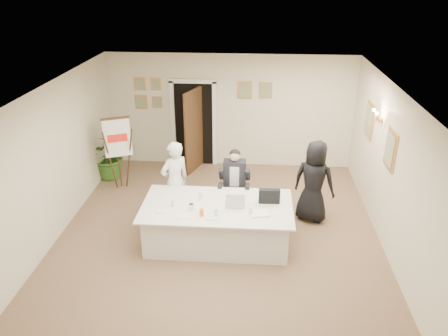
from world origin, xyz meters
name	(u,v)px	position (x,y,z in m)	size (l,w,h in m)	color
floor	(218,240)	(0.00, 0.00, 0.00)	(7.00, 7.00, 0.00)	brown
ceiling	(217,93)	(0.00, 0.00, 2.80)	(6.00, 7.00, 0.02)	white
wall_back	(230,111)	(0.00, 3.50, 1.40)	(6.00, 0.10, 2.80)	beige
wall_front	(186,321)	(0.00, -3.50, 1.40)	(6.00, 0.10, 2.80)	beige
wall_left	(49,167)	(-3.00, 0.00, 1.40)	(0.10, 7.00, 2.80)	beige
wall_right	(395,178)	(3.00, 0.00, 1.40)	(0.10, 7.00, 2.80)	beige
doorway	(194,127)	(-0.88, 3.32, 1.04)	(1.14, 0.86, 2.20)	black
pictures_back_wall	(197,93)	(-0.80, 3.47, 1.85)	(3.40, 0.06, 0.80)	#DE9D4B
pictures_right_wall	(379,134)	(2.97, 1.20, 1.75)	(0.06, 2.20, 0.80)	#DE9D4B
wall_sconce	(378,116)	(2.90, 1.20, 2.10)	(0.20, 0.30, 0.24)	#BD843C
conference_table	(217,224)	(-0.01, -0.06, 0.39)	(2.68, 1.43, 0.78)	silver
seated_man	(234,182)	(0.25, 1.00, 0.71)	(0.61, 0.65, 1.42)	black
flip_chart	(119,157)	(-2.38, 1.94, 0.78)	(0.60, 0.48, 1.67)	#362011
standing_man	(175,181)	(-0.90, 0.74, 0.82)	(0.60, 0.39, 1.64)	silver
standing_woman	(314,182)	(1.80, 0.90, 0.83)	(0.81, 0.53, 1.67)	black
potted_palm	(110,155)	(-2.78, 2.50, 0.58)	(1.04, 0.90, 1.15)	#326421
laptop	(236,198)	(0.32, -0.02, 0.91)	(0.34, 0.36, 0.28)	#B7BABC
laptop_bag	(269,196)	(0.92, 0.11, 0.91)	(0.38, 0.10, 0.26)	black
paper_stack	(259,214)	(0.75, -0.32, 0.79)	(0.32, 0.23, 0.03)	white
plate_left	(161,210)	(-0.97, -0.30, 0.78)	(0.21, 0.21, 0.01)	white
plate_mid	(183,216)	(-0.55, -0.49, 0.78)	(0.23, 0.23, 0.01)	white
plate_near	(213,217)	(-0.04, -0.48, 0.78)	(0.22, 0.22, 0.01)	white
glass_a	(173,203)	(-0.78, -0.15, 0.84)	(0.06, 0.06, 0.14)	silver
glass_b	(216,212)	(0.01, -0.43, 0.84)	(0.07, 0.07, 0.14)	silver
glass_c	(251,211)	(0.60, -0.33, 0.84)	(0.07, 0.07, 0.14)	silver
glass_d	(201,195)	(-0.32, 0.16, 0.84)	(0.06, 0.06, 0.14)	silver
oj_glass	(202,212)	(-0.23, -0.44, 0.84)	(0.07, 0.07, 0.13)	orange
steel_jug	(191,207)	(-0.44, -0.25, 0.83)	(0.09, 0.09, 0.11)	silver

